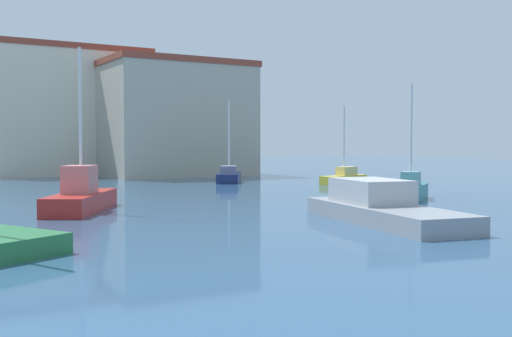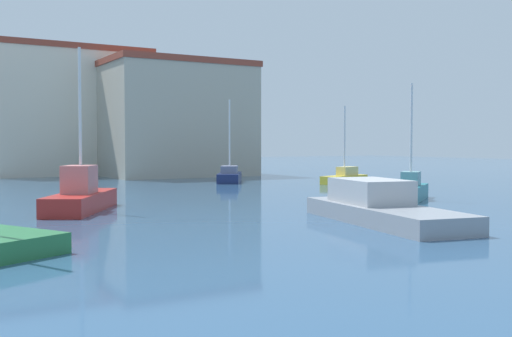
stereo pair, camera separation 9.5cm
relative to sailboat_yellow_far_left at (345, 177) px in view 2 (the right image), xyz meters
name	(u,v)px [view 2 (the right image)]	position (x,y,z in m)	size (l,w,h in m)	color
water	(215,203)	(-14.09, -7.90, -0.45)	(160.00, 160.00, 0.00)	#2D5175
sailboat_yellow_far_left	(345,177)	(0.00, 0.00, 0.00)	(4.39, 2.41, 5.36)	gold
sailboat_teal_inner_mooring	(411,190)	(-5.14, -11.47, 0.06)	(4.10, 3.48, 5.72)	#1E707A
sailboat_red_distant_east	(81,196)	(-20.41, -8.19, 0.16)	(4.31, 5.66, 6.70)	#B22823
sailboat_navy_outer_mooring	(230,175)	(-6.19, 5.37, 0.02)	(3.79, 4.83, 5.91)	#19234C
motorboat_grey_near_pier	(380,207)	(-12.22, -17.10, 0.09)	(3.91, 8.16, 1.49)	gray
warehouse_block	(68,112)	(-13.42, 22.12, 5.14)	(13.62, 7.62, 11.17)	beige
harbor_office	(176,119)	(-6.02, 15.28, 4.42)	(12.16, 8.46, 9.72)	#B2A893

